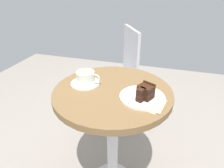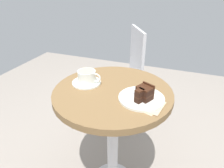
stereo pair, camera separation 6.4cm
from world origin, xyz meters
The scene contains 9 objects.
cafe_table centered at (0.00, 0.00, 0.62)m, with size 0.65×0.65×0.76m.
saucer centered at (-0.17, 0.02, 0.76)m, with size 0.17×0.17×0.01m.
coffee_cup centered at (-0.16, 0.02, 0.80)m, with size 0.14×0.10×0.07m.
teaspoon centered at (-0.22, 0.05, 0.77)m, with size 0.02×0.11×0.00m.
cake_plate centered at (0.17, -0.04, 0.77)m, with size 0.23×0.23×0.01m.
cake_slice centered at (0.18, -0.05, 0.81)m, with size 0.09×0.10×0.07m.
fork centered at (0.13, 0.01, 0.77)m, with size 0.06×0.14×0.00m.
napkin centered at (0.21, -0.08, 0.76)m, with size 0.18×0.17×0.00m.
cafe_chair centered at (-0.13, 0.70, 0.55)m, with size 0.52×0.52×0.93m.
Camera 1 is at (0.27, -0.90, 1.30)m, focal length 32.00 mm.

